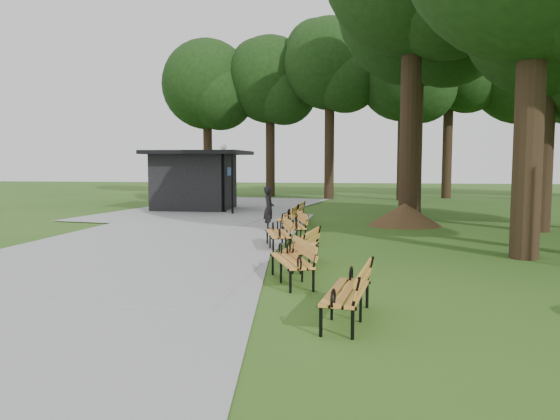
# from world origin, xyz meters

# --- Properties ---
(ground) EXTENTS (100.00, 100.00, 0.00)m
(ground) POSITION_xyz_m (0.00, 0.00, 0.00)
(ground) COLOR #295016
(ground) RESTS_ON ground
(path) EXTENTS (12.00, 38.00, 0.06)m
(path) POSITION_xyz_m (-4.00, 3.00, 0.03)
(path) COLOR gray
(path) RESTS_ON ground
(person) EXTENTS (0.48, 0.63, 1.57)m
(person) POSITION_xyz_m (-1.00, 5.28, 0.79)
(person) COLOR black
(person) RESTS_ON ground
(kiosk) EXTENTS (4.87, 4.26, 2.99)m
(kiosk) POSITION_xyz_m (-5.99, 12.85, 1.50)
(kiosk) COLOR black
(kiosk) RESTS_ON ground
(lamp_post) EXTENTS (0.32, 0.32, 3.32)m
(lamp_post) POSITION_xyz_m (-4.14, 11.52, 2.37)
(lamp_post) COLOR black
(lamp_post) RESTS_ON ground
(dirt_mound) EXTENTS (2.33, 2.33, 0.87)m
(dirt_mound) POSITION_xyz_m (3.92, 7.28, 0.43)
(dirt_mound) COLOR #47301C
(dirt_mound) RESTS_ON ground
(bench_0) EXTENTS (0.92, 1.97, 0.88)m
(bench_0) POSITION_xyz_m (1.81, -5.28, 0.44)
(bench_0) COLOR orange
(bench_0) RESTS_ON ground
(bench_1) EXTENTS (1.25, 2.00, 0.88)m
(bench_1) POSITION_xyz_m (0.71, -2.83, 0.44)
(bench_1) COLOR orange
(bench_1) RESTS_ON ground
(bench_2) EXTENTS (0.92, 1.97, 0.88)m
(bench_2) POSITION_xyz_m (0.72, -1.13, 0.44)
(bench_2) COLOR orange
(bench_2) RESTS_ON ground
(bench_3) EXTENTS (1.09, 2.00, 0.88)m
(bench_3) POSITION_xyz_m (-0.12, 1.18, 0.44)
(bench_3) COLOR orange
(bench_3) RESTS_ON ground
(bench_4) EXTENTS (1.10, 2.00, 0.88)m
(bench_4) POSITION_xyz_m (0.13, 3.06, 0.44)
(bench_4) COLOR orange
(bench_4) RESTS_ON ground
(bench_5) EXTENTS (0.66, 1.91, 0.88)m
(bench_5) POSITION_xyz_m (-0.35, 5.27, 0.44)
(bench_5) COLOR orange
(bench_5) RESTS_ON ground
(bench_6) EXTENTS (0.74, 1.93, 0.88)m
(bench_6) POSITION_xyz_m (-0.29, 7.16, 0.44)
(bench_6) COLOR orange
(bench_6) RESTS_ON ground
(lawn_tree_1) EXTENTS (5.72, 5.72, 10.31)m
(lawn_tree_1) POSITION_xyz_m (8.47, 6.17, 7.40)
(lawn_tree_1) COLOR black
(lawn_tree_1) RESTS_ON ground
(lawn_tree_4) EXTENTS (7.44, 7.44, 13.45)m
(lawn_tree_4) POSITION_xyz_m (4.87, 12.95, 9.67)
(lawn_tree_4) COLOR black
(lawn_tree_4) RESTS_ON ground
(tree_backdrop) EXTENTS (36.26, 9.97, 16.24)m
(tree_backdrop) POSITION_xyz_m (6.18, 23.01, 8.12)
(tree_backdrop) COLOR black
(tree_backdrop) RESTS_ON ground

